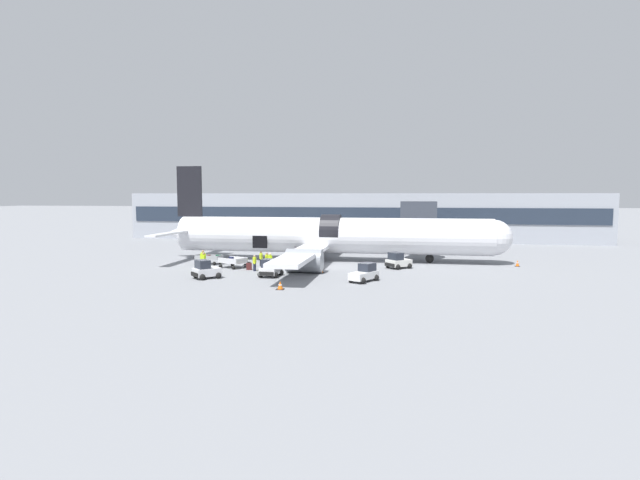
{
  "coord_description": "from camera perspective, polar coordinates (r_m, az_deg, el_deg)",
  "views": [
    {
      "loc": [
        8.01,
        -51.59,
        7.59
      ],
      "look_at": [
        -1.2,
        1.73,
        2.64
      ],
      "focal_mm": 28.0,
      "sensor_mm": 36.0,
      "label": 1
    }
  ],
  "objects": [
    {
      "name": "ground_crew_helper",
      "position": [
        49.92,
        -7.49,
        -2.58
      ],
      "size": [
        0.45,
        0.56,
        1.6
      ],
      "color": "#1E2338",
      "rests_on": "ground_plane"
    },
    {
      "name": "ground_crew_marshal",
      "position": [
        52.97,
        -13.22,
        -2.08
      ],
      "size": [
        0.64,
        0.43,
        1.85
      ],
      "color": "#2D2D33",
      "rests_on": "ground_plane"
    },
    {
      "name": "suitcase_on_tarmac_upright",
      "position": [
        50.81,
        -8.11,
        -3.0
      ],
      "size": [
        0.57,
        0.31,
        0.83
      ],
      "color": "#4C1E1E",
      "rests_on": "ground_plane"
    },
    {
      "name": "ground_crew_driver",
      "position": [
        53.44,
        -6.76,
        -2.08
      ],
      "size": [
        0.42,
        0.55,
        1.56
      ],
      "color": "black",
      "rests_on": "ground_plane"
    },
    {
      "name": "safety_cone_nose",
      "position": [
        56.75,
        21.64,
        -2.5
      ],
      "size": [
        0.49,
        0.49,
        0.69
      ],
      "color": "black",
      "rests_on": "ground_plane"
    },
    {
      "name": "terminal_strip",
      "position": [
        86.17,
        4.46,
        2.76
      ],
      "size": [
        77.67,
        12.24,
        7.78
      ],
      "color": "#9EA3AD",
      "rests_on": "ground_plane"
    },
    {
      "name": "ground_crew_supervisor",
      "position": [
        51.13,
        -13.15,
        -2.35
      ],
      "size": [
        0.55,
        0.63,
        1.84
      ],
      "color": "#1E2338",
      "rests_on": "ground_plane"
    },
    {
      "name": "baggage_tug_spare",
      "position": [
        43.85,
        5.13,
        -3.86
      ],
      "size": [
        2.61,
        3.31,
        1.59
      ],
      "color": "white",
      "rests_on": "ground_plane"
    },
    {
      "name": "baggage_tug_lead",
      "position": [
        46.43,
        -12.93,
        -3.42
      ],
      "size": [
        2.78,
        2.77,
        1.7
      ],
      "color": "silver",
      "rests_on": "ground_plane"
    },
    {
      "name": "ground_plane",
      "position": [
        52.76,
        0.97,
        -3.04
      ],
      "size": [
        500.0,
        500.0,
        0.0
      ],
      "primitive_type": "plane",
      "color": "gray"
    },
    {
      "name": "ground_crew_loader_b",
      "position": [
        49.55,
        -5.71,
        -2.47
      ],
      "size": [
        0.59,
        0.59,
        1.84
      ],
      "color": "black",
      "rests_on": "ground_plane"
    },
    {
      "name": "jet_bridge_stub",
      "position": [
        62.83,
        11.09,
        2.64
      ],
      "size": [
        4.14,
        10.86,
        6.79
      ],
      "color": "#4C4C51",
      "rests_on": "ground_plane"
    },
    {
      "name": "baggage_cart_queued",
      "position": [
        55.73,
        -12.48,
        -2.15
      ],
      "size": [
        3.73,
        1.91,
        1.12
      ],
      "color": "#999BA0",
      "rests_on": "ground_plane"
    },
    {
      "name": "safety_cone_engine_left",
      "position": [
        40.22,
        -4.57,
        -5.21
      ],
      "size": [
        0.65,
        0.65,
        0.67
      ],
      "color": "black",
      "rests_on": "ground_plane"
    },
    {
      "name": "ground_crew_loader_a",
      "position": [
        51.53,
        -6.09,
        -2.3
      ],
      "size": [
        0.4,
        0.57,
        1.65
      ],
      "color": "#1E2338",
      "rests_on": "ground_plane"
    },
    {
      "name": "airplane",
      "position": [
        57.18,
        0.8,
        0.46
      ],
      "size": [
        40.05,
        35.66,
        10.93
      ],
      "color": "silver",
      "rests_on": "ground_plane"
    },
    {
      "name": "safety_cone_wingtip",
      "position": [
        48.53,
        0.15,
        -3.43
      ],
      "size": [
        0.54,
        0.54,
        0.61
      ],
      "color": "black",
      "rests_on": "ground_plane"
    },
    {
      "name": "baggage_cart_loading",
      "position": [
        52.46,
        -9.91,
        -2.54
      ],
      "size": [
        3.56,
        2.75,
        1.2
      ],
      "color": "silver",
      "rests_on": "ground_plane"
    },
    {
      "name": "baggage_tug_mid",
      "position": [
        51.98,
        8.89,
        -2.45
      ],
      "size": [
        2.82,
        2.75,
        1.66
      ],
      "color": "silver",
      "rests_on": "ground_plane"
    },
    {
      "name": "baggage_tug_rear",
      "position": [
        46.39,
        -5.7,
        -3.33
      ],
      "size": [
        2.08,
        2.58,
        1.67
      ],
      "color": "white",
      "rests_on": "ground_plane"
    }
  ]
}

